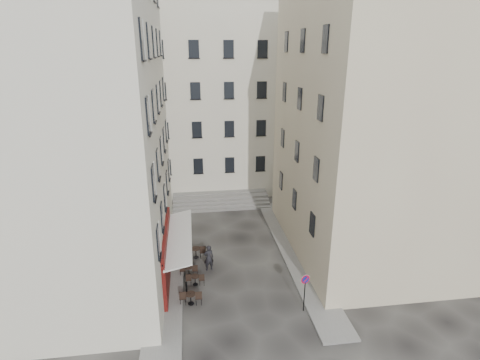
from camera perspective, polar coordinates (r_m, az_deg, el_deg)
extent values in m
plane|color=black|center=(24.72, -0.27, -15.22)|extent=(90.00, 90.00, 0.00)
cube|color=slate|center=(27.99, -10.71, -10.95)|extent=(2.00, 22.00, 0.12)
cube|color=slate|center=(27.99, 8.25, -10.80)|extent=(2.00, 18.00, 0.12)
cube|color=beige|center=(24.82, -26.39, 8.02)|extent=(12.00, 16.00, 20.00)
cube|color=tan|center=(27.53, 21.10, 7.55)|extent=(12.00, 14.00, 18.00)
cube|color=beige|center=(39.53, -5.41, 11.98)|extent=(18.00, 10.00, 18.00)
cube|color=slate|center=(39.44, -5.88, 25.50)|extent=(18.20, 10.20, 0.60)
cube|color=#42090C|center=(24.55, -11.07, -11.05)|extent=(0.25, 7.00, 3.50)
cube|color=black|center=(24.73, -10.92, -11.75)|extent=(0.06, 3.85, 2.00)
cube|color=silver|center=(23.93, -9.28, -8.50)|extent=(1.58, 7.30, 0.41)
cube|color=#64615F|center=(35.08, -2.80, -4.05)|extent=(9.00, 1.80, 0.20)
cube|color=#64615F|center=(35.41, -2.86, -3.47)|extent=(9.00, 1.80, 0.20)
cube|color=#64615F|center=(35.75, -2.93, -2.90)|extent=(9.00, 1.80, 0.20)
cube|color=#64615F|center=(36.09, -3.00, -2.33)|extent=(9.00, 1.80, 0.20)
cylinder|color=black|center=(23.52, -8.15, -16.14)|extent=(0.10, 0.10, 0.90)
sphere|color=black|center=(23.25, -8.20, -15.20)|extent=(0.12, 0.12, 0.12)
cylinder|color=black|center=(26.45, -8.15, -11.75)|extent=(0.10, 0.10, 0.90)
sphere|color=black|center=(26.21, -8.20, -10.87)|extent=(0.12, 0.12, 0.12)
cylinder|color=black|center=(29.50, -8.15, -8.25)|extent=(0.10, 0.10, 0.90)
sphere|color=black|center=(29.29, -8.19, -7.44)|extent=(0.12, 0.12, 0.12)
cylinder|color=black|center=(22.06, 9.80, -16.69)|extent=(0.06, 0.06, 2.31)
cylinder|color=#B60C2A|center=(21.53, 9.95, -14.71)|extent=(0.53, 0.14, 0.54)
cylinder|color=navy|center=(21.51, 9.97, -14.74)|extent=(0.38, 0.11, 0.39)
cube|color=#B60C2A|center=(21.49, 9.99, -14.78)|extent=(0.31, 0.09, 0.31)
cylinder|color=black|center=(23.03, -7.47, -18.16)|extent=(0.36, 0.36, 0.02)
cylinder|color=black|center=(22.83, -7.50, -17.50)|extent=(0.05, 0.05, 0.70)
cylinder|color=black|center=(22.64, -7.54, -16.84)|extent=(0.60, 0.60, 0.04)
cube|color=black|center=(22.79, -6.32, -17.35)|extent=(0.38, 0.38, 0.91)
cube|color=black|center=(22.89, -8.70, -17.29)|extent=(0.38, 0.38, 0.91)
cylinder|color=black|center=(24.53, -6.81, -15.50)|extent=(0.33, 0.33, 0.02)
cylinder|color=black|center=(24.36, -6.83, -14.93)|extent=(0.05, 0.05, 0.63)
cylinder|color=black|center=(24.20, -6.86, -14.36)|extent=(0.54, 0.54, 0.04)
cube|color=black|center=(24.34, -5.85, -14.80)|extent=(0.34, 0.34, 0.81)
cube|color=black|center=(24.42, -7.83, -14.76)|extent=(0.34, 0.34, 0.81)
cylinder|color=black|center=(25.43, -7.76, -14.15)|extent=(0.33, 0.33, 0.02)
cylinder|color=black|center=(25.27, -7.79, -13.59)|extent=(0.05, 0.05, 0.64)
cylinder|color=black|center=(25.11, -7.83, -13.03)|extent=(0.54, 0.54, 0.04)
cube|color=black|center=(25.24, -6.85, -13.46)|extent=(0.34, 0.34, 0.82)
cube|color=black|center=(25.33, -8.75, -13.42)|extent=(0.34, 0.34, 0.82)
cylinder|color=black|center=(27.24, -6.70, -11.61)|extent=(0.39, 0.39, 0.02)
cylinder|color=black|center=(27.06, -6.73, -10.96)|extent=(0.05, 0.05, 0.75)
cylinder|color=black|center=(26.89, -6.76, -10.33)|extent=(0.64, 0.64, 0.04)
cube|color=black|center=(27.03, -5.69, -10.82)|extent=(0.41, 0.41, 0.97)
cube|color=black|center=(27.13, -7.78, -10.79)|extent=(0.41, 0.41, 0.97)
cylinder|color=black|center=(28.76, -8.82, -9.92)|extent=(0.38, 0.38, 0.02)
cylinder|color=black|center=(28.60, -8.85, -9.32)|extent=(0.05, 0.05, 0.73)
cylinder|color=black|center=(28.44, -8.89, -8.72)|extent=(0.63, 0.63, 0.04)
cube|color=black|center=(28.56, -7.90, -9.19)|extent=(0.40, 0.40, 0.94)
cube|color=black|center=(28.68, -9.81, -9.16)|extent=(0.40, 0.40, 0.94)
imported|color=black|center=(25.47, -4.79, -11.71)|extent=(0.76, 0.59, 1.83)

